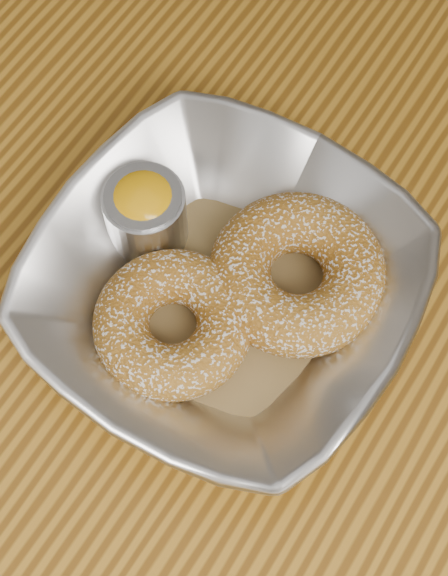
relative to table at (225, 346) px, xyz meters
The scene contains 7 objects.
ground_plane 0.65m from the table, ahead, with size 4.00×4.00×0.00m, color #565659.
table is the anchor object (origin of this frame).
serving_bowl 0.13m from the table, 59.91° to the right, with size 0.22×0.22×0.05m, color silver.
parchment 0.11m from the table, 59.91° to the right, with size 0.14×0.14×0.00m, color olive.
donut_back 0.13m from the table, 29.76° to the left, with size 0.11×0.11×0.04m, color #905B1A.
donut_front 0.13m from the table, 99.38° to the right, with size 0.09×0.09×0.03m, color #905B1A.
ramekin 0.15m from the table, behind, with size 0.05×0.05×0.05m.
Camera 1 is at (0.12, -0.19, 1.25)m, focal length 55.00 mm.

